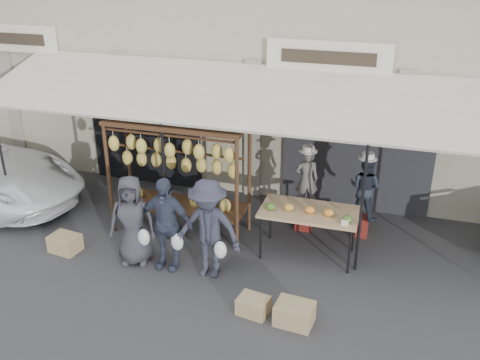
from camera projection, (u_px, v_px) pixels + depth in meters
The scene contains 15 objects.
ground_plane at pixel (196, 282), 8.89m from camera, with size 90.00×90.00×0.00m, color #2D2D30.
shophouse at pixel (287, 8), 13.02m from camera, with size 24.00×6.15×7.30m.
awning at pixel (236, 96), 9.79m from camera, with size 10.00×2.35×2.92m.
banana_rack at pixel (177, 157), 9.76m from camera, with size 2.60×0.90×2.24m.
produce_table at pixel (309, 213), 9.26m from camera, with size 1.70×0.90×1.04m.
vendor_left at pixel (307, 180), 10.09m from camera, with size 0.44×0.29×1.21m, color #605D57.
vendor_right at pixel (365, 187), 9.87m from camera, with size 0.59×0.46×1.22m, color #252C39.
customer_left at pixel (132, 220), 9.13m from camera, with size 0.80×0.52×1.63m, color #33323A.
customer_mid at pixel (165, 224), 8.98m from camera, with size 0.98×0.41×1.68m, color #394056.
customer_right at pixel (208, 229), 8.73m from camera, with size 1.13×0.65×1.75m, color #2E2F3E.
stool_left at pixel (304, 218), 10.44m from camera, with size 0.32×0.32×0.44m, color maroon.
stool_right at pixel (361, 226), 10.21m from camera, with size 0.28×0.28×0.40m, color maroon.
crate_near_a at pixel (253, 306), 8.10m from camera, with size 0.46×0.35×0.27m, color tan.
crate_near_b at pixel (294, 314), 7.88m from camera, with size 0.55×0.42×0.33m, color tan.
crate_far at pixel (65, 243), 9.71m from camera, with size 0.52×0.39×0.31m, color tan.
Camera 1 is at (2.85, -6.84, 5.24)m, focal length 40.00 mm.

